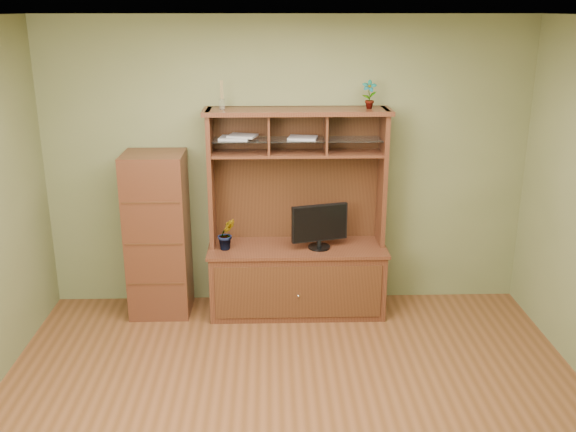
{
  "coord_description": "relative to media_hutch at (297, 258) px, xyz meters",
  "views": [
    {
      "loc": [
        -0.16,
        -3.84,
        2.75
      ],
      "look_at": [
        -0.01,
        1.2,
        1.11
      ],
      "focal_mm": 40.0,
      "sensor_mm": 36.0,
      "label": 1
    }
  ],
  "objects": [
    {
      "name": "media_hutch",
      "position": [
        0.0,
        0.0,
        0.0
      ],
      "size": [
        1.66,
        0.61,
        1.9
      ],
      "color": "#3F1E12",
      "rests_on": "room"
    },
    {
      "name": "monitor",
      "position": [
        0.2,
        -0.08,
        0.35
      ],
      "size": [
        0.51,
        0.2,
        0.41
      ],
      "rotation": [
        0.0,
        0.0,
        0.27
      ],
      "color": "black",
      "rests_on": "media_hutch"
    },
    {
      "name": "magazines",
      "position": [
        -0.34,
        0.08,
        1.13
      ],
      "size": [
        0.89,
        0.25,
        0.04
      ],
      "color": "#ADACB1",
      "rests_on": "media_hutch"
    },
    {
      "name": "room",
      "position": [
        -0.09,
        -1.73,
        0.83
      ],
      "size": [
        4.54,
        4.04,
        2.74
      ],
      "color": "#593319",
      "rests_on": "ground"
    },
    {
      "name": "reed_diffuser",
      "position": [
        -0.66,
        0.08,
        1.48
      ],
      "size": [
        0.05,
        0.05,
        0.25
      ],
      "color": "silver",
      "rests_on": "media_hutch"
    },
    {
      "name": "side_cabinet",
      "position": [
        -1.28,
        0.01,
        0.24
      ],
      "size": [
        0.54,
        0.5,
        1.53
      ],
      "color": "#3F1E12",
      "rests_on": "room"
    },
    {
      "name": "top_plant",
      "position": [
        0.63,
        0.08,
        1.5
      ],
      "size": [
        0.14,
        0.11,
        0.25
      ],
      "primitive_type": "imported",
      "rotation": [
        0.0,
        0.0,
        -0.16
      ],
      "color": "#386F27",
      "rests_on": "media_hutch"
    },
    {
      "name": "orchid_plant",
      "position": [
        -0.65,
        -0.08,
        0.27
      ],
      "size": [
        0.19,
        0.18,
        0.29
      ],
      "primitive_type": "imported",
      "rotation": [
        0.0,
        0.0,
        0.34
      ],
      "color": "#31511B",
      "rests_on": "media_hutch"
    }
  ]
}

